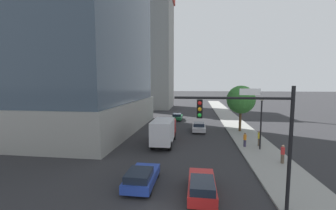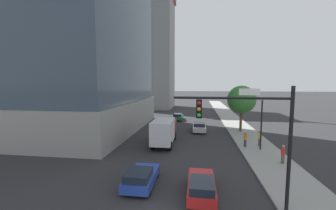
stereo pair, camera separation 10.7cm
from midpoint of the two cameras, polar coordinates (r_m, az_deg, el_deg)
The scene contains 13 objects.
sidewalk at distance 30.75m, azimuth 20.66°, elevation -8.11°, with size 4.23×120.00×0.15m, color gray.
construction_building at distance 65.64m, azimuth -4.85°, elevation 15.79°, with size 22.82×17.12×41.29m.
traffic_light_pole at distance 12.72m, azimuth 21.48°, elevation -5.19°, with size 6.46×0.48×6.97m.
street_lamp at distance 24.91m, azimuth 23.82°, elevation -2.49°, with size 0.44×0.44×5.69m.
street_tree at distance 33.44m, azimuth 19.08°, elevation 1.33°, with size 4.15×4.15×6.80m.
car_green at distance 42.64m, azimuth 2.71°, elevation -3.14°, with size 1.88×4.21×1.35m.
car_silver at distance 32.95m, azimuth 8.46°, elevation -5.82°, with size 1.90×4.53×1.35m.
car_blue at distance 15.99m, azimuth -7.00°, elevation -18.52°, with size 1.90×4.06×1.36m.
car_red at distance 14.75m, azimuth 9.10°, elevation -20.56°, with size 1.73×4.23×1.44m.
box_truck at distance 25.40m, azimuth -0.92°, elevation -6.75°, with size 2.24×6.63×3.11m.
pedestrian_orange_shirt at distance 25.86m, azimuth 20.01°, elevation -8.67°, with size 0.34×0.34×1.60m.
pedestrian_red_shirt at distance 22.02m, azimuth 28.43°, elevation -11.43°, with size 0.34×0.34×1.67m.
pedestrian_yellow_shirt at distance 26.75m, azimuth 23.35°, elevation -8.16°, with size 0.34×0.34×1.72m.
Camera 2 is at (2.14, -9.12, 7.24)m, focal length 22.87 mm.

